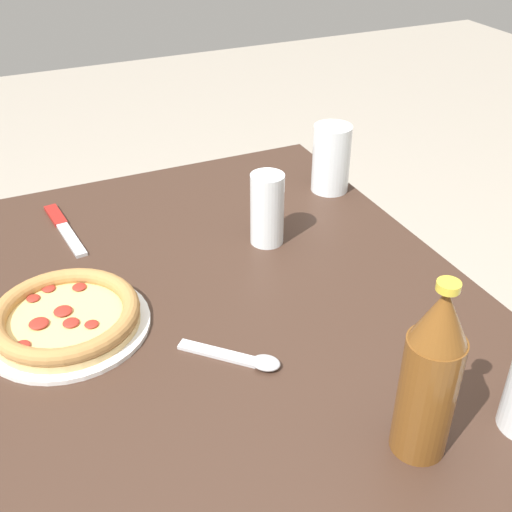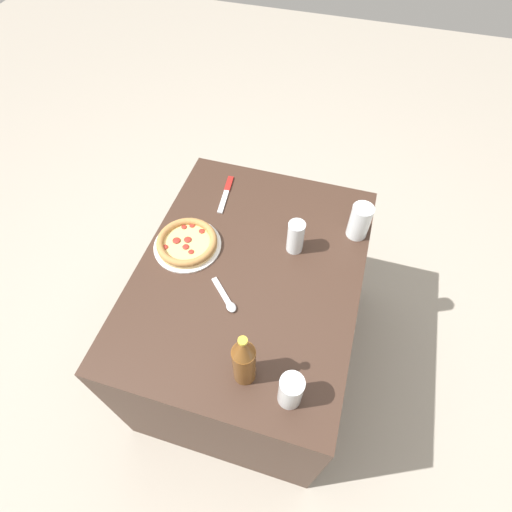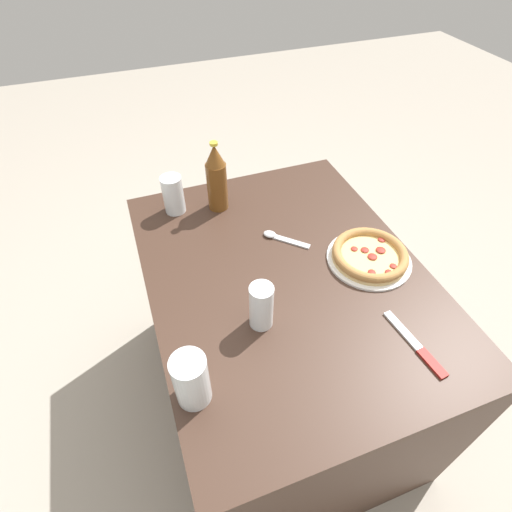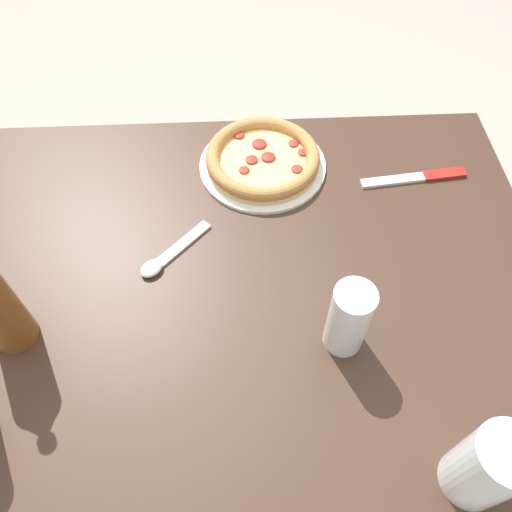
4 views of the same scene
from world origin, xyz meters
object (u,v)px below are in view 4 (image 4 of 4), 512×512
Objects in this scene: spoon at (165,258)px; glass_iced_tea at (486,468)px; knife at (419,177)px; pizza_pepperoni at (263,160)px; glass_cola at (348,321)px.

glass_iced_tea is at bearing -41.76° from spoon.
knife is at bearing 83.26° from glass_iced_tea.
glass_iced_tea is (0.25, -0.62, 0.05)m from pizza_pepperoni.
knife is (0.07, 0.57, -0.06)m from glass_iced_tea.
knife is (0.21, 0.35, -0.06)m from glass_cola.
spoon reaches higher than knife.
glass_iced_tea is at bearing -68.13° from pizza_pepperoni.
pizza_pepperoni reaches higher than knife.
spoon is (-0.30, 0.17, -0.06)m from glass_cola.
pizza_pepperoni is at bearing 50.17° from spoon.
pizza_pepperoni is 0.68m from glass_iced_tea.
knife is 1.64× the size of spoon.
glass_iced_tea is 0.60m from spoon.
pizza_pepperoni is at bearing 171.08° from knife.
glass_cola is 0.64× the size of knife.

